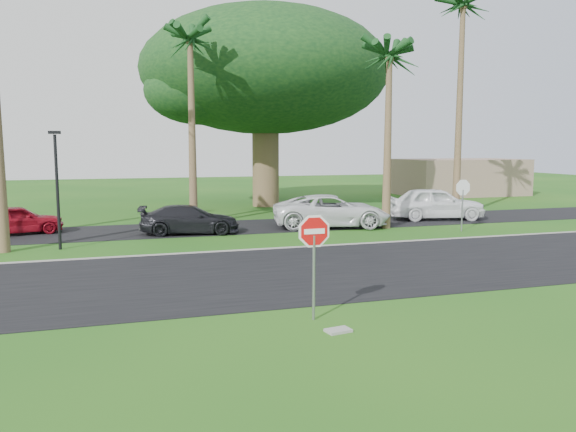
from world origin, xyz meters
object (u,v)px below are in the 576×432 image
(stop_sign_far, at_px, (463,194))
(car_red, at_px, (17,220))
(stop_sign_near, at_px, (314,245))
(car_minivan, at_px, (331,211))
(car_pickup, at_px, (436,204))
(car_dark, at_px, (190,220))

(stop_sign_far, xyz_separation_m, car_red, (-20.21, 5.16, -1.10))
(stop_sign_near, relative_size, car_minivan, 0.45)
(stop_sign_near, height_order, car_minivan, stop_sign_near)
(car_red, bearing_deg, car_pickup, -104.17)
(stop_sign_near, bearing_deg, car_pickup, 50.19)
(car_dark, height_order, car_minivan, car_minivan)
(stop_sign_far, xyz_separation_m, car_dark, (-12.59, 2.99, -1.11))
(car_red, xyz_separation_m, car_minivan, (14.71, -2.09, 0.14))
(car_pickup, bearing_deg, stop_sign_near, 153.01)
(stop_sign_near, distance_m, car_minivan, 15.32)
(stop_sign_far, bearing_deg, car_red, -14.33)
(stop_sign_near, xyz_separation_m, car_minivan, (6.00, 14.07, -0.96))
(stop_sign_near, xyz_separation_m, car_pickup, (12.64, 15.16, -0.88))
(stop_sign_near, relative_size, car_dark, 0.57)
(stop_sign_far, distance_m, car_minivan, 6.37)
(car_minivan, height_order, car_pickup, car_pickup)
(car_red, distance_m, car_minivan, 14.86)
(car_red, xyz_separation_m, car_pickup, (21.35, -1.00, 0.22))
(stop_sign_far, bearing_deg, stop_sign_near, 43.73)
(car_red, relative_size, car_dark, 0.86)
(stop_sign_near, relative_size, car_pickup, 0.50)
(stop_sign_far, distance_m, car_pickup, 4.40)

